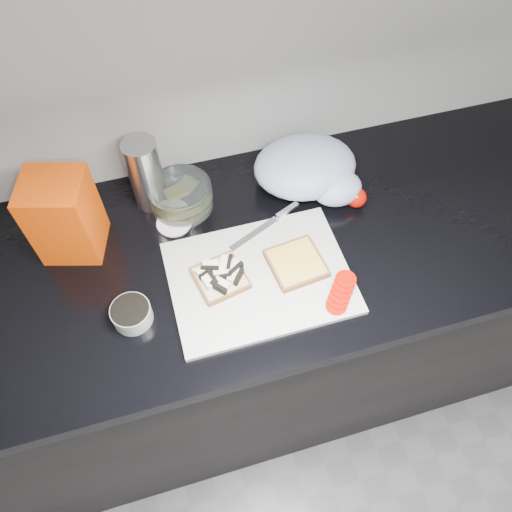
{
  "coord_description": "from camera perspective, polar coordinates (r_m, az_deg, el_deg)",
  "views": [
    {
      "loc": [
        -0.14,
        0.54,
        1.86
      ],
      "look_at": [
        0.03,
        1.13,
        0.95
      ],
      "focal_mm": 35.0,
      "sensor_mm": 36.0,
      "label": 1
    }
  ],
  "objects": [
    {
      "name": "base_cabinet",
      "position": [
        1.58,
        -1.72,
        -8.9
      ],
      "size": [
        3.5,
        0.6,
        0.86
      ],
      "primitive_type": "cube",
      "color": "black",
      "rests_on": "ground"
    },
    {
      "name": "countertop",
      "position": [
        1.19,
        -2.25,
        0.36
      ],
      "size": [
        3.5,
        0.64,
        0.04
      ],
      "primitive_type": "cube",
      "color": "black",
      "rests_on": "base_cabinet"
    },
    {
      "name": "cutting_board",
      "position": [
        1.12,
        0.43,
        -2.48
      ],
      "size": [
        0.4,
        0.3,
        0.01
      ],
      "primitive_type": "cube",
      "color": "silver",
      "rests_on": "countertop"
    },
    {
      "name": "bread_left",
      "position": [
        1.11,
        -4.12,
        -2.34
      ],
      "size": [
        0.13,
        0.13,
        0.03
      ],
      "rotation": [
        0.0,
        0.0,
        0.21
      ],
      "color": "beige",
      "rests_on": "cutting_board"
    },
    {
      "name": "bread_right",
      "position": [
        1.13,
        4.62,
        -0.83
      ],
      "size": [
        0.13,
        0.13,
        0.02
      ],
      "rotation": [
        0.0,
        0.0,
        0.11
      ],
      "color": "beige",
      "rests_on": "cutting_board"
    },
    {
      "name": "tomato_slices",
      "position": [
        1.1,
        9.68,
        -4.12
      ],
      "size": [
        0.1,
        0.11,
        0.02
      ],
      "rotation": [
        0.0,
        0.0,
        0.42
      ],
      "color": "#B20F04",
      "rests_on": "cutting_board"
    },
    {
      "name": "knife",
      "position": [
        1.21,
        2.0,
        4.13
      ],
      "size": [
        0.2,
        0.1,
        0.01
      ],
      "rotation": [
        0.0,
        0.0,
        0.42
      ],
      "color": "silver",
      "rests_on": "cutting_board"
    },
    {
      "name": "seed_tub",
      "position": [
        1.09,
        -14.05,
        -6.38
      ],
      "size": [
        0.09,
        0.09,
        0.04
      ],
      "color": "#9EA3A4",
      "rests_on": "countertop"
    },
    {
      "name": "tub_lid",
      "position": [
        1.23,
        -9.35,
        3.76
      ],
      "size": [
        0.09,
        0.09,
        0.01
      ],
      "primitive_type": "cylinder",
      "rotation": [
        0.0,
        0.0,
        0.06
      ],
      "color": "white",
      "rests_on": "countertop"
    },
    {
      "name": "glass_bowl",
      "position": [
        1.25,
        -8.57,
        6.79
      ],
      "size": [
        0.15,
        0.15,
        0.06
      ],
      "rotation": [
        0.0,
        0.0,
        0.35
      ],
      "color": "silver",
      "rests_on": "countertop"
    },
    {
      "name": "bread_bag",
      "position": [
        1.18,
        -21.05,
        4.25
      ],
      "size": [
        0.16,
        0.15,
        0.21
      ],
      "primitive_type": "cube",
      "rotation": [
        0.0,
        0.0,
        -0.27
      ],
      "color": "#E54803",
      "rests_on": "countertop"
    },
    {
      "name": "steel_canister",
      "position": [
        1.22,
        -12.48,
        9.11
      ],
      "size": [
        0.08,
        0.08,
        0.19
      ],
      "primitive_type": "cylinder",
      "color": "#BBBCC1",
      "rests_on": "countertop"
    },
    {
      "name": "grocery_bag",
      "position": [
        1.27,
        6.12,
        9.83
      ],
      "size": [
        0.27,
        0.24,
        0.11
      ],
      "rotation": [
        0.0,
        0.0,
        -0.06
      ],
      "color": "silver",
      "rests_on": "countertop"
    },
    {
      "name": "whole_tomatoes",
      "position": [
        1.26,
        11.41,
        6.55
      ],
      "size": [
        0.05,
        0.05,
        0.05
      ],
      "rotation": [
        0.0,
        0.0,
        -0.13
      ],
      "color": "#B20F04",
      "rests_on": "countertop"
    }
  ]
}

